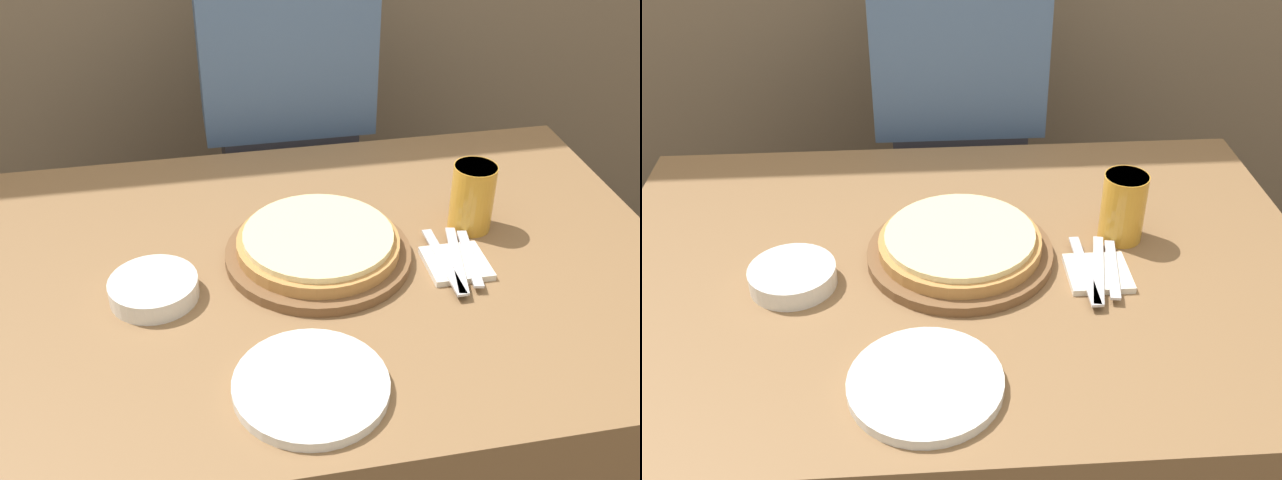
% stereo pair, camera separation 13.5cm
% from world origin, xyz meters
% --- Properties ---
extents(dining_table, '(1.31, 0.92, 0.71)m').
position_xyz_m(dining_table, '(0.00, 0.00, 0.35)').
color(dining_table, olive).
rests_on(dining_table, ground_plane).
extents(pizza_on_board, '(0.34, 0.34, 0.06)m').
position_xyz_m(pizza_on_board, '(0.00, 0.02, 0.73)').
color(pizza_on_board, brown).
rests_on(pizza_on_board, dining_table).
extents(beer_glass, '(0.08, 0.08, 0.13)m').
position_xyz_m(beer_glass, '(0.31, 0.07, 0.78)').
color(beer_glass, gold).
rests_on(beer_glass, dining_table).
extents(dinner_plate, '(0.23, 0.23, 0.02)m').
position_xyz_m(dinner_plate, '(-0.07, -0.31, 0.71)').
color(dinner_plate, silver).
rests_on(dinner_plate, dining_table).
extents(side_bowl, '(0.15, 0.15, 0.04)m').
position_xyz_m(side_bowl, '(-0.30, -0.04, 0.72)').
color(side_bowl, silver).
rests_on(side_bowl, dining_table).
extents(napkin_stack, '(0.11, 0.11, 0.01)m').
position_xyz_m(napkin_stack, '(0.24, -0.05, 0.71)').
color(napkin_stack, silver).
rests_on(napkin_stack, dining_table).
extents(fork, '(0.02, 0.20, 0.00)m').
position_xyz_m(fork, '(0.22, -0.05, 0.72)').
color(fork, silver).
rests_on(fork, napkin_stack).
extents(dinner_knife, '(0.06, 0.20, 0.00)m').
position_xyz_m(dinner_knife, '(0.24, -0.05, 0.72)').
color(dinner_knife, silver).
rests_on(dinner_knife, napkin_stack).
extents(spoon, '(0.05, 0.17, 0.00)m').
position_xyz_m(spoon, '(0.27, -0.05, 0.72)').
color(spoon, silver).
rests_on(spoon, napkin_stack).
extents(diner_person, '(0.41, 0.21, 1.31)m').
position_xyz_m(diner_person, '(0.04, 0.63, 0.65)').
color(diner_person, '#33333D').
rests_on(diner_person, ground_plane).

